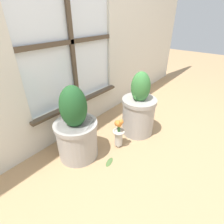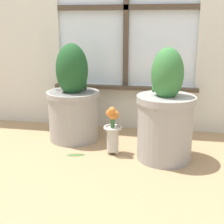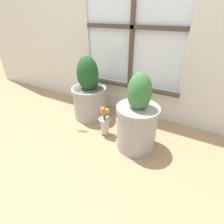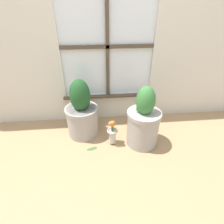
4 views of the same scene
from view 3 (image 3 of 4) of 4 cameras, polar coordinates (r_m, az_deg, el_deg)
ground_plane at (r=1.53m, az=-4.95°, el=-9.95°), size 10.00×10.00×0.00m
potted_plant_left at (r=1.78m, az=-7.48°, el=5.81°), size 0.34×0.34×0.63m
potted_plant_right at (r=1.35m, az=8.19°, el=-2.58°), size 0.33×0.33×0.63m
flower_vase at (r=1.53m, az=-2.29°, el=-2.74°), size 0.11×0.11×0.29m
fallen_leaf at (r=1.67m, az=-9.66°, el=-6.11°), size 0.12×0.07×0.01m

